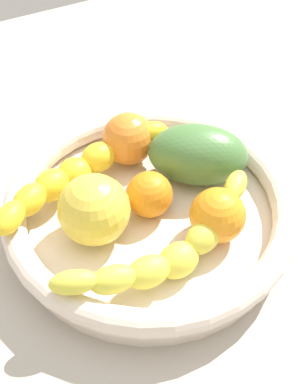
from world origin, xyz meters
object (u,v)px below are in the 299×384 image
fruit_bowl (150,209)px  banana_draped_left (79,171)px  orange_mid_right (217,215)px  apple_yellow (92,207)px  mango_green (198,155)px  banana_draped_right (173,248)px  orange_front (147,194)px  orange_mid_left (128,139)px

fruit_bowl → banana_draped_left: bearing=37.6°
orange_mid_right → apple_yellow: (7.09, 11.15, 0.84)cm
banana_draped_left → mango_green: (-5.04, -13.20, 0.49)cm
banana_draped_right → orange_front: bearing=-11.7°
banana_draped_left → orange_front: (-6.84, -5.16, -0.44)cm
apple_yellow → mango_green: bearing=-84.1°
banana_draped_left → apple_yellow: size_ratio=3.17×
orange_mid_left → mango_green: bearing=-142.0°
fruit_bowl → mango_green: mango_green is taller
banana_draped_left → orange_mid_left: orange_mid_left is taller
banana_draped_left → orange_mid_right: bearing=-144.3°
orange_mid_right → mango_green: (8.60, -3.38, 0.54)cm
fruit_bowl → orange_mid_right: orange_mid_right is taller
banana_draped_left → mango_green: bearing=-110.9°
orange_mid_right → apple_yellow: bearing=57.6°
fruit_bowl → orange_mid_right: size_ratio=5.49×
banana_draped_right → orange_front: 8.09cm
orange_front → apple_yellow: bearing=87.5°
apple_yellow → banana_draped_left: bearing=-11.5°
fruit_bowl → banana_draped_right: bearing=166.4°
banana_draped_left → apple_yellow: (-6.55, 1.33, 0.79)cm
orange_mid_left → orange_mid_right: (-15.64, -2.12, -0.27)cm
banana_draped_right → mango_green: mango_green is taller
banana_draped_left → mango_green: size_ratio=2.06×
orange_mid_right → fruit_bowl: bearing=33.7°
banana_draped_left → fruit_bowl: bearing=-142.4°
mango_green → apple_yellow: size_ratio=1.54×
banana_draped_right → orange_mid_right: (1.12, -6.30, 0.18)cm
fruit_bowl → mango_green: 8.70cm
fruit_bowl → banana_draped_left: 9.28cm
orange_mid_left → mango_green: size_ratio=0.55×
apple_yellow → fruit_bowl: bearing=-93.9°
fruit_bowl → orange_front: orange_front is taller
banana_draped_right → banana_draped_left: bearing=13.4°
banana_draped_left → orange_mid_left: 7.96cm
mango_green → fruit_bowl: bearing=104.1°
mango_green → apple_yellow: apple_yellow is taller
banana_draped_right → apple_yellow: bearing=30.6°
orange_front → orange_mid_left: size_ratio=0.80×
banana_draped_right → mango_green: bearing=-44.9°
banana_draped_right → mango_green: (9.72, -9.68, 0.72)cm
banana_draped_left → banana_draped_right: bearing=-166.6°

